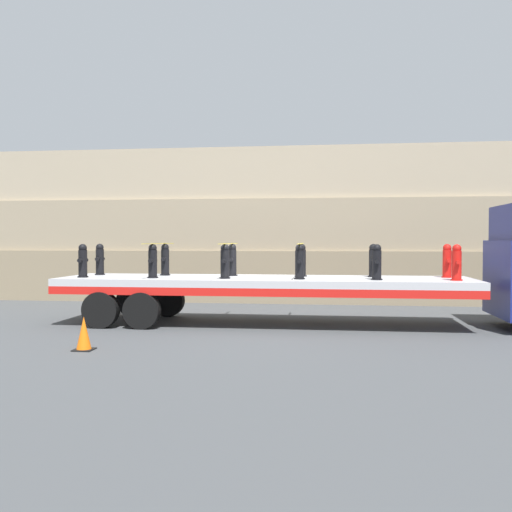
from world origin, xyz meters
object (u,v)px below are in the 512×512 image
Objects in this scene: fire_hydrant_black_near_0 at (83,261)px; fire_hydrant_black_far_4 at (373,261)px; fire_hydrant_black_near_4 at (377,262)px; traffic_cone at (84,334)px; fire_hydrant_black_near_3 at (300,262)px; flatbed_trailer at (244,285)px; fire_hydrant_black_near_1 at (153,261)px; fire_hydrant_red_near_5 at (457,263)px; fire_hydrant_black_near_2 at (225,262)px; fire_hydrant_black_far_2 at (232,260)px; fire_hydrant_red_far_5 at (447,261)px; fire_hydrant_black_far_3 at (302,261)px; fire_hydrant_black_far_0 at (100,260)px; fire_hydrant_black_far_1 at (165,260)px.

fire_hydrant_black_near_0 is 7.73m from fire_hydrant_black_far_4.
traffic_cone is at bearing -150.37° from fire_hydrant_black_near_4.
flatbed_trailer is at bearing 159.32° from fire_hydrant_black_near_3.
fire_hydrant_black_near_0 and fire_hydrant_black_near_1 have the same top height.
flatbed_trailer is 5.40m from fire_hydrant_red_near_5.
fire_hydrant_black_near_0 is 1.30× the size of traffic_cone.
fire_hydrant_black_near_2 and fire_hydrant_black_near_4 have the same top height.
fire_hydrant_black_far_4 is 7.74m from traffic_cone.
fire_hydrant_black_near_3 is at bearing -149.31° from fire_hydrant_black_far_4.
fire_hydrant_red_far_5 is at bearing 0.00° from fire_hydrant_black_far_2.
fire_hydrant_black_near_1 is at bearing -168.81° from fire_hydrant_black_far_4.
fire_hydrant_red_near_5 is (9.56, 0.00, 0.00)m from fire_hydrant_black_near_0.
fire_hydrant_black_far_3 reaches higher than traffic_cone.
fire_hydrant_black_near_2 is at bearing -149.31° from fire_hydrant_black_far_3.
fire_hydrant_black_near_4 is at bearing -8.44° from fire_hydrant_black_far_0.
fire_hydrant_black_far_0 is 1.30× the size of traffic_cone.
flatbed_trailer is 2.47m from fire_hydrant_black_near_1.
traffic_cone is (-0.35, -3.46, -1.34)m from fire_hydrant_black_near_1.
fire_hydrant_black_far_0 is 5.74m from fire_hydrant_black_far_3.
flatbed_trailer is 12.13× the size of fire_hydrant_red_far_5.
fire_hydrant_black_near_2 and fire_hydrant_black_near_3 have the same top height.
fire_hydrant_black_near_3 is at bearing -16.53° from fire_hydrant_black_far_1.
fire_hydrant_black_near_4 is at bearing -149.31° from fire_hydrant_red_far_5.
fire_hydrant_black_far_2 is 3.99m from fire_hydrant_black_near_4.
fire_hydrant_black_far_1 is 7.73m from fire_hydrant_red_near_5.
fire_hydrant_black_near_0 is at bearing 114.34° from traffic_cone.
fire_hydrant_black_far_4 is at bearing 180.00° from fire_hydrant_red_far_5.
flatbed_trailer is 0.95m from fire_hydrant_black_far_2.
traffic_cone is at bearing -132.23° from fire_hydrant_black_far_3.
fire_hydrant_black_near_0 is at bearing -163.47° from fire_hydrant_black_far_2.
fire_hydrant_black_far_2 is (1.91, 1.13, 0.00)m from fire_hydrant_black_near_1.
fire_hydrant_black_far_0 is (-4.23, 0.57, 0.64)m from flatbed_trailer.
flatbed_trailer is 12.13× the size of fire_hydrant_black_far_1.
fire_hydrant_black_far_1 is at bearing 30.69° from fire_hydrant_black_near_0.
fire_hydrant_black_near_3 is at bearing -90.00° from fire_hydrant_black_far_3.
fire_hydrant_black_near_0 is 4.03m from traffic_cone.
fire_hydrant_black_far_3 is 3.82m from fire_hydrant_red_far_5.
fire_hydrant_black_far_4 is at bearing 0.00° from fire_hydrant_black_far_1.
flatbed_trailer is 12.13× the size of fire_hydrant_black_far_3.
traffic_cone is (-4.17, -4.59, -1.34)m from fire_hydrant_black_far_3.
fire_hydrant_black_far_0 is at bearing 168.81° from fire_hydrant_black_near_3.
fire_hydrant_black_near_1 reaches higher than flatbed_trailer.
fire_hydrant_black_near_1 is (-2.32, -0.57, 0.64)m from flatbed_trailer.
fire_hydrant_black_near_4 is 7.12m from traffic_cone.
fire_hydrant_black_near_0 is at bearing -173.23° from fire_hydrant_red_far_5.
fire_hydrant_red_far_5 is (3.82, 1.13, 0.00)m from fire_hydrant_black_near_3.
fire_hydrant_black_far_3 is at bearing 16.53° from fire_hydrant_black_near_1.
fire_hydrant_black_far_4 reaches higher than traffic_cone.
fire_hydrant_black_near_1 is 1.00× the size of fire_hydrant_red_far_5.
fire_hydrant_black_near_3 is (3.82, -1.13, 0.00)m from fire_hydrant_black_far_1.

